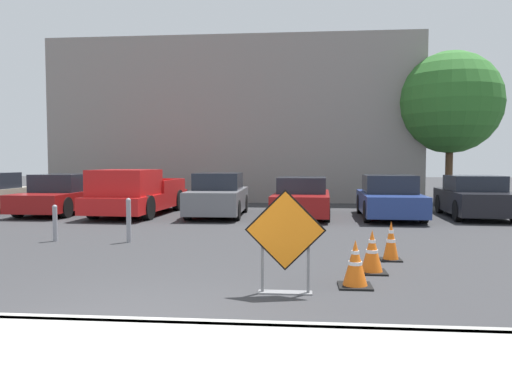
# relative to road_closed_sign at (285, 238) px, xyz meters

# --- Properties ---
(ground_plane) EXTENTS (96.00, 96.00, 0.00)m
(ground_plane) POSITION_rel_road_closed_sign_xyz_m (-1.75, 8.26, -0.80)
(ground_plane) COLOR #333335
(sidewalk_strip) EXTENTS (25.17, 2.43, 0.14)m
(sidewalk_strip) POSITION_rel_road_closed_sign_xyz_m (-1.75, -2.95, -0.73)
(sidewalk_strip) COLOR #999993
(sidewalk_strip) RESTS_ON ground_plane
(curb_lip) EXTENTS (25.17, 0.20, 0.14)m
(curb_lip) POSITION_rel_road_closed_sign_xyz_m (-1.75, -1.74, -0.73)
(curb_lip) COLOR #999993
(curb_lip) RESTS_ON ground_plane
(road_closed_sign) EXTENTS (1.15, 0.20, 1.50)m
(road_closed_sign) POSITION_rel_road_closed_sign_xyz_m (0.00, 0.00, 0.00)
(road_closed_sign) COLOR black
(road_closed_sign) RESTS_ON ground_plane
(traffic_cone_nearest) EXTENTS (0.50, 0.50, 0.71)m
(traffic_cone_nearest) POSITION_rel_road_closed_sign_xyz_m (1.03, 0.51, -0.46)
(traffic_cone_nearest) COLOR black
(traffic_cone_nearest) RESTS_ON ground_plane
(traffic_cone_second) EXTENTS (0.49, 0.49, 0.73)m
(traffic_cone_second) POSITION_rel_road_closed_sign_xyz_m (1.42, 1.49, -0.45)
(traffic_cone_second) COLOR black
(traffic_cone_second) RESTS_ON ground_plane
(traffic_cone_third) EXTENTS (0.39, 0.39, 0.76)m
(traffic_cone_third) POSITION_rel_road_closed_sign_xyz_m (1.93, 2.62, -0.43)
(traffic_cone_third) COLOR black
(traffic_cone_third) RESTS_ON ground_plane
(parked_car_second) EXTENTS (1.91, 4.67, 1.44)m
(parked_car_second) POSITION_rel_road_closed_sign_xyz_m (-8.50, 10.47, -0.14)
(parked_car_second) COLOR maroon
(parked_car_second) RESTS_ON ground_plane
(pickup_truck) EXTENTS (2.31, 5.45, 1.62)m
(pickup_truck) POSITION_rel_road_closed_sign_xyz_m (-5.61, 9.98, -0.07)
(pickup_truck) COLOR red
(pickup_truck) RESTS_ON ground_plane
(parked_car_third) EXTENTS (1.87, 4.21, 1.50)m
(parked_car_third) POSITION_rel_road_closed_sign_xyz_m (-2.68, 10.11, -0.11)
(parked_car_third) COLOR slate
(parked_car_third) RESTS_ON ground_plane
(parked_car_fourth) EXTENTS (2.02, 4.46, 1.35)m
(parked_car_fourth) POSITION_rel_road_closed_sign_xyz_m (0.23, 10.10, -0.17)
(parked_car_fourth) COLOR maroon
(parked_car_fourth) RESTS_ON ground_plane
(parked_car_fifth) EXTENTS (2.02, 4.45, 1.44)m
(parked_car_fifth) POSITION_rel_road_closed_sign_xyz_m (3.14, 9.99, -0.13)
(parked_car_fifth) COLOR navy
(parked_car_fifth) RESTS_ON ground_plane
(parked_car_sixth) EXTENTS (2.08, 4.22, 1.42)m
(parked_car_sixth) POSITION_rel_road_closed_sign_xyz_m (6.05, 10.44, -0.13)
(parked_car_sixth) COLOR black
(parked_car_sixth) RESTS_ON ground_plane
(bollard_nearest) EXTENTS (0.12, 0.12, 1.04)m
(bollard_nearest) POSITION_rel_road_closed_sign_xyz_m (-3.80, 4.25, -0.25)
(bollard_nearest) COLOR gray
(bollard_nearest) RESTS_ON ground_plane
(bollard_second) EXTENTS (0.12, 0.12, 0.87)m
(bollard_second) POSITION_rel_road_closed_sign_xyz_m (-5.59, 4.25, -0.34)
(bollard_second) COLOR gray
(bollard_second) RESTS_ON ground_plane
(building_facade_backdrop) EXTENTS (17.54, 5.00, 7.69)m
(building_facade_backdrop) POSITION_rel_road_closed_sign_xyz_m (-3.06, 18.24, 3.04)
(building_facade_backdrop) COLOR gray
(building_facade_backdrop) RESTS_ON ground_plane
(street_tree_behind_lot) EXTENTS (4.47, 4.47, 6.74)m
(street_tree_behind_lot) POSITION_rel_road_closed_sign_xyz_m (6.74, 15.88, 3.69)
(street_tree_behind_lot) COLOR #513823
(street_tree_behind_lot) RESTS_ON ground_plane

